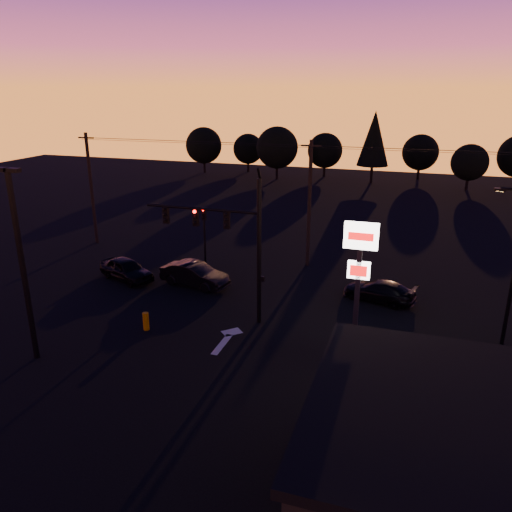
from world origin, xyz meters
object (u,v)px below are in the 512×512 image
Objects in this scene: traffic_signal_mast at (231,234)px; car_left at (126,269)px; parking_lot_light at (21,254)px; car_mid at (195,275)px; car_right at (379,291)px; suv_parked at (401,407)px; pylon_sign at (359,263)px; secondary_signal at (204,228)px; bollard at (146,321)px.

car_left is (-8.89, 3.39, -4.20)m from traffic_signal_mast.
parking_lot_light is (-7.40, -6.99, 0.33)m from traffic_signal_mast.
car_mid is at bearing 72.80° from parking_lot_light.
car_right is 11.76m from suv_parked.
suv_parked is (2.40, -4.04, -4.28)m from pylon_sign.
secondary_signal is at bearing -22.33° from car_left.
car_left is 20.90m from suv_parked.
car_mid is at bearing 136.54° from traffic_signal_mast.
secondary_signal is 4.30m from car_mid.
traffic_signal_mast is 0.94× the size of parking_lot_light.
secondary_signal reaches higher than car_right.
pylon_sign is at bearing 10.86° from car_right.
car_right is (11.52, 7.82, 0.15)m from bollard.
traffic_signal_mast reaches higher than suv_parked.
traffic_signal_mast is 7.52m from pylon_sign.
car_left reaches higher than suv_parked.
traffic_signal_mast is at bearing -56.81° from secondary_signal.
car_mid is 17.06m from suv_parked.
pylon_sign is (7.10, -2.49, -0.02)m from traffic_signal_mast.
bollard is (-10.98, -0.24, -4.42)m from pylon_sign.
pylon_sign is (14.50, 4.50, -0.36)m from parking_lot_light.
bollard is 0.23× the size of car_left.
pylon_sign is at bearing -88.30° from car_left.
car_left is 0.94× the size of suv_parked.
car_mid is at bearing 120.38° from suv_parked.
suv_parked reaches higher than bollard.
car_left is (-15.99, 5.89, -4.18)m from pylon_sign.
traffic_signal_mast is 1.26× the size of pylon_sign.
secondary_signal is 12.96m from car_right.
bollard is 13.91m from suv_parked.
traffic_signal_mast reaches higher than bollard.
car_left is (-5.01, 6.13, 0.24)m from bollard.
pylon_sign is 8.72m from car_right.
suv_parked is at bearing 1.56° from parking_lot_light.
suv_parked is (16.90, 0.46, -4.64)m from parking_lot_light.
parking_lot_light is 7.30m from bollard.
car_mid is (3.35, 10.83, -4.51)m from parking_lot_light.
car_left is at bearing 159.78° from pylon_sign.
pylon_sign is 13.48m from car_mid.
car_right is (15.04, 12.08, -4.63)m from parking_lot_light.
bollard is at bearing -144.78° from traffic_signal_mast.
car_mid reaches higher than bollard.
parking_lot_light is at bearing 173.98° from car_mid.
secondary_signal is 0.64× the size of pylon_sign.
car_left is (-3.99, -4.10, -2.13)m from secondary_signal.
secondary_signal is 10.55m from bollard.
car_right is at bearing 33.64° from traffic_signal_mast.
parking_lot_light reaches higher than secondary_signal.
car_mid reaches higher than car_left.
car_left is (-1.49, 10.39, -4.54)m from parking_lot_light.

